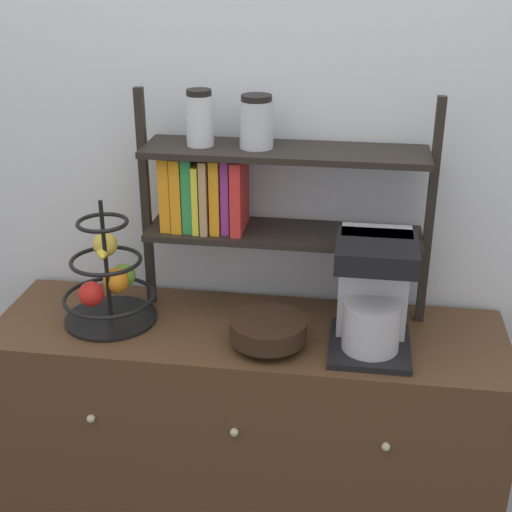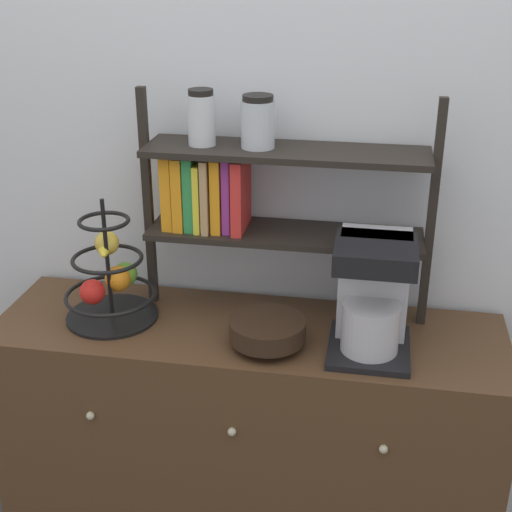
% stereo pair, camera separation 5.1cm
% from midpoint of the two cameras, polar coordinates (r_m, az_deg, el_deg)
% --- Properties ---
extents(wall_back, '(7.00, 0.05, 2.60)m').
position_cam_midpoint_polar(wall_back, '(2.13, 1.25, 7.31)').
color(wall_back, silver).
rests_on(wall_back, ground_plane).
extents(sideboard, '(1.47, 0.45, 0.89)m').
position_cam_midpoint_polar(sideboard, '(2.31, -0.00, -15.45)').
color(sideboard, '#4C331E').
rests_on(sideboard, ground_plane).
extents(coffee_maker, '(0.22, 0.25, 0.32)m').
position_cam_midpoint_polar(coffee_maker, '(1.92, 10.07, -3.06)').
color(coffee_maker, black).
rests_on(coffee_maker, sideboard).
extents(fruit_stand, '(0.27, 0.27, 0.37)m').
position_cam_midpoint_polar(fruit_stand, '(2.10, -10.92, -1.81)').
color(fruit_stand, black).
rests_on(fruit_stand, sideboard).
extents(wooden_bowl, '(0.21, 0.21, 0.08)m').
position_cam_midpoint_polar(wooden_bowl, '(1.95, 1.67, -6.01)').
color(wooden_bowl, black).
rests_on(wooden_bowl, sideboard).
extents(shelf_hutch, '(0.83, 0.20, 0.65)m').
position_cam_midpoint_polar(shelf_hutch, '(2.01, -0.24, 5.82)').
color(shelf_hutch, black).
rests_on(shelf_hutch, sideboard).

